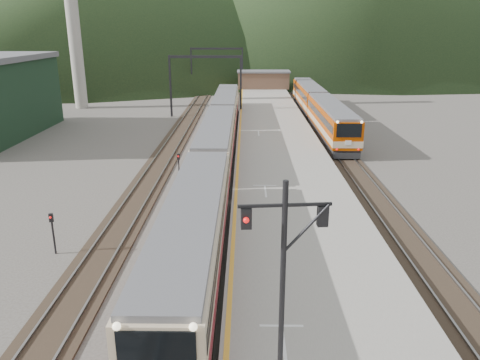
{
  "coord_description": "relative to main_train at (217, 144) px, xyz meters",
  "views": [
    {
      "loc": [
        2.47,
        -7.38,
        11.35
      ],
      "look_at": [
        2.11,
        21.31,
        2.0
      ],
      "focal_mm": 35.0,
      "sensor_mm": 36.0,
      "label": 1
    }
  ],
  "objects": [
    {
      "name": "track_far",
      "position": [
        -5.0,
        8.4,
        -1.83
      ],
      "size": [
        2.6,
        200.0,
        0.23
      ],
      "color": "black",
      "rests_on": "ground"
    },
    {
      "name": "main_train",
      "position": [
        0.0,
        0.0,
        0.0
      ],
      "size": [
        2.74,
        56.17,
        3.34
      ],
      "color": "#C3AC8A",
      "rests_on": "track_main"
    },
    {
      "name": "track_second",
      "position": [
        11.5,
        8.4,
        -1.83
      ],
      "size": [
        2.6,
        200.0,
        0.23
      ],
      "color": "black",
      "rests_on": "ground"
    },
    {
      "name": "track_main",
      "position": [
        0.0,
        8.4,
        -1.83
      ],
      "size": [
        2.6,
        200.0,
        0.23
      ],
      "color": "black",
      "rests_on": "ground"
    },
    {
      "name": "gantry_far",
      "position": [
        -2.85,
        48.4,
        3.69
      ],
      "size": [
        9.55,
        0.25,
        8.0
      ],
      "color": "black",
      "rests_on": "ground"
    },
    {
      "name": "gantry_near",
      "position": [
        -2.85,
        23.4,
        3.69
      ],
      "size": [
        9.55,
        0.25,
        8.0
      ],
      "color": "black",
      "rests_on": "ground"
    },
    {
      "name": "signal_mast",
      "position": [
        3.38,
        -28.9,
        3.4
      ],
      "size": [
        2.2,
        0.37,
        7.06
      ],
      "color": "black",
      "rests_on": "platform"
    },
    {
      "name": "short_signal_c",
      "position": [
        -7.55,
        -16.82,
        -0.44
      ],
      "size": [
        0.26,
        0.22,
        2.27
      ],
      "color": "black",
      "rests_on": "ground"
    },
    {
      "name": "platform",
      "position": [
        5.6,
        6.4,
        -1.4
      ],
      "size": [
        8.0,
        100.0,
        1.0
      ],
      "primitive_type": "cube",
      "color": "gray",
      "rests_on": "ground"
    },
    {
      "name": "short_signal_b",
      "position": [
        -2.64,
        -4.77,
        -0.44
      ],
      "size": [
        0.24,
        0.2,
        2.27
      ],
      "color": "black",
      "rests_on": "ground"
    },
    {
      "name": "station_shed",
      "position": [
        5.6,
        46.4,
        0.67
      ],
      "size": [
        9.4,
        4.4,
        3.1
      ],
      "color": "brown",
      "rests_on": "platform"
    },
    {
      "name": "second_train",
      "position": [
        11.5,
        19.45,
        -0.04
      ],
      "size": [
        2.67,
        36.39,
        3.26
      ],
      "color": "#A93A00",
      "rests_on": "track_second"
    },
    {
      "name": "smokestack",
      "position": [
        -22.0,
        30.4,
        13.1
      ],
      "size": [
        1.8,
        1.8,
        30.0
      ],
      "primitive_type": "cylinder",
      "color": "#9E998E",
      "rests_on": "ground"
    }
  ]
}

